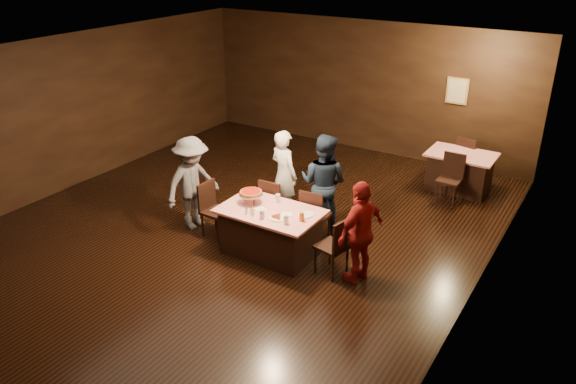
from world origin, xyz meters
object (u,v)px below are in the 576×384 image
at_px(plate_empty, 305,214).
at_px(glass_front_left, 262,214).
at_px(chair_far_right, 316,215).
at_px(chair_end_left, 216,210).
at_px(back_table, 460,172).
at_px(diner_grey_knit, 192,183).
at_px(glass_amber, 302,217).
at_px(main_table, 271,232).
at_px(diner_red_shirt, 361,232).
at_px(chair_back_far, 469,158).
at_px(glass_back, 278,198).
at_px(pizza_stand, 251,193).
at_px(chair_far_left, 275,203).
at_px(glass_front_right, 286,219).
at_px(chair_back_near, 449,179).
at_px(diner_white_jacket, 284,175).
at_px(diner_navy_hoodie, 323,183).
at_px(chair_end_right, 332,245).

height_order(plate_empty, glass_front_left, glass_front_left).
xyz_separation_m(chair_far_right, chair_end_left, (-1.50, -0.75, 0.00)).
bearing_deg(back_table, chair_far_right, -113.29).
xyz_separation_m(chair_far_right, diner_grey_knit, (-2.05, -0.68, 0.35)).
bearing_deg(chair_end_left, glass_amber, -90.05).
bearing_deg(main_table, diner_red_shirt, 2.33).
height_order(chair_back_far, glass_front_left, chair_back_far).
bearing_deg(chair_far_right, glass_back, 41.65).
bearing_deg(pizza_stand, chair_end_left, -175.91).
bearing_deg(chair_far_right, diner_red_shirt, 145.18).
xyz_separation_m(chair_far_left, glass_front_right, (0.85, -1.00, 0.37)).
relative_size(chair_far_left, chair_far_right, 1.00).
bearing_deg(chair_back_near, diner_red_shirt, -94.47).
bearing_deg(glass_back, chair_end_left, -164.05).
bearing_deg(diner_white_jacket, diner_grey_knit, 62.02).
xyz_separation_m(back_table, chair_end_left, (-2.93, -4.08, 0.09)).
relative_size(chair_far_left, glass_front_right, 6.79).
distance_m(diner_navy_hoodie, diner_grey_knit, 2.24).
bearing_deg(plate_empty, chair_end_right, -15.26).
relative_size(back_table, chair_end_right, 1.37).
distance_m(back_table, glass_back, 4.24).
bearing_deg(glass_amber, diner_navy_hoodie, 103.50).
bearing_deg(glass_amber, glass_front_right, -126.87).
height_order(diner_navy_hoodie, glass_front_right, diner_navy_hoodie).
height_order(diner_red_shirt, plate_empty, diner_red_shirt).
bearing_deg(glass_front_right, pizza_stand, 160.56).
bearing_deg(diner_white_jacket, pizza_stand, 112.70).
bearing_deg(glass_front_left, chair_end_right, 15.95).
distance_m(back_table, glass_front_right, 4.56).
relative_size(chair_back_near, plate_empty, 3.80).
height_order(main_table, chair_back_near, chair_back_near).
bearing_deg(main_table, chair_far_right, 61.93).
distance_m(diner_navy_hoodie, glass_front_right, 1.42).
xyz_separation_m(chair_back_near, glass_back, (-1.88, -3.08, 0.37)).
xyz_separation_m(plate_empty, glass_front_left, (-0.50, -0.45, 0.06)).
bearing_deg(main_table, pizza_stand, 172.87).
bearing_deg(glass_back, glass_amber, -28.30).
height_order(chair_far_left, chair_far_right, same).
relative_size(chair_far_left, diner_red_shirt, 0.60).
bearing_deg(chair_far_left, chair_back_far, -121.89).
bearing_deg(pizza_stand, diner_grey_knit, 179.03).
distance_m(chair_far_right, diner_navy_hoodie, 0.58).
bearing_deg(glass_front_right, glass_front_left, -172.87).
bearing_deg(back_table, pizza_stand, -119.00).
bearing_deg(diner_red_shirt, chair_far_right, -107.19).
height_order(chair_far_left, chair_end_right, same).
distance_m(diner_red_shirt, glass_back, 1.59).
relative_size(chair_end_right, diner_navy_hoodie, 0.55).
xyz_separation_m(main_table, pizza_stand, (-0.40, 0.05, 0.57)).
relative_size(plate_empty, glass_back, 1.79).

